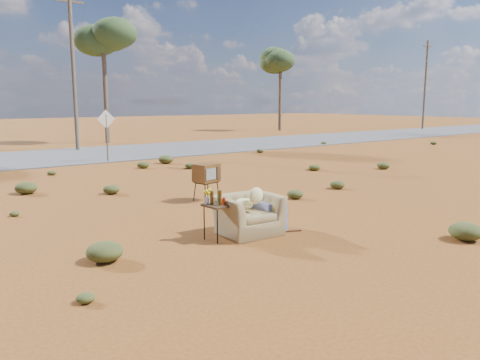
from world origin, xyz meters
TOP-DOWN VIEW (x-y plane):
  - ground at (0.00, 0.00)m, footprint 140.00×140.00m
  - highway at (0.00, 15.00)m, footprint 140.00×7.00m
  - armchair at (-0.42, -0.36)m, footprint 1.40×0.87m
  - tv_unit at (0.52, 2.70)m, footprint 0.68×0.60m
  - side_table at (-1.23, -0.33)m, footprint 0.52×0.52m
  - rusty_bar at (-0.17, -0.63)m, footprint 1.21×0.50m
  - road_sign at (1.50, 12.00)m, footprint 0.78×0.06m
  - eucalyptus_center at (5.00, 21.00)m, footprint 3.20×3.20m
  - eucalyptus_right at (22.00, 24.00)m, footprint 3.20×3.20m
  - utility_pole_center at (2.00, 17.50)m, footprint 1.40×0.20m
  - utility_pole_east at (34.00, 17.50)m, footprint 1.40×0.20m
  - scrub_patch at (-0.82, 4.41)m, footprint 17.49×8.07m

SIDE VIEW (x-z plane):
  - ground at x=0.00m, z-range 0.00..0.00m
  - rusty_bar at x=-0.17m, z-range 0.00..0.03m
  - highway at x=0.00m, z-range 0.00..0.04m
  - scrub_patch at x=-0.82m, z-range -0.03..0.30m
  - armchair at x=-0.42m, z-range -0.03..0.97m
  - side_table at x=-1.23m, z-range 0.22..1.17m
  - tv_unit at x=0.52m, z-range 0.23..1.19m
  - road_sign at x=1.50m, z-range 0.41..2.60m
  - utility_pole_center at x=2.00m, z-range 0.15..8.15m
  - utility_pole_east at x=34.00m, z-range 0.15..8.15m
  - eucalyptus_right at x=22.00m, z-range 2.39..9.49m
  - eucalyptus_center at x=5.00m, z-range 2.63..10.23m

